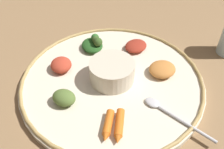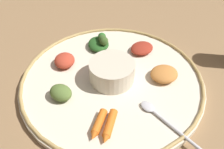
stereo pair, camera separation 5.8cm
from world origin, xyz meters
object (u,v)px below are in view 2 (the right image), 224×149
(spoon, at_px, (161,118))
(greens_pile, at_px, (101,42))
(center_bowl, at_px, (112,71))
(carrot_outer, at_px, (109,126))
(carrot_near_spoon, at_px, (98,124))

(spoon, relative_size, greens_pile, 2.12)
(center_bowl, bearing_deg, carrot_outer, -18.41)
(center_bowl, xyz_separation_m, carrot_near_spoon, (0.12, -0.06, -0.02))
(spoon, height_order, carrot_near_spoon, carrot_near_spoon)
(spoon, height_order, greens_pile, greens_pile)
(carrot_near_spoon, bearing_deg, greens_pile, 164.65)
(center_bowl, distance_m, greens_pile, 0.13)
(spoon, relative_size, carrot_outer, 2.09)
(carrot_near_spoon, height_order, carrot_outer, same)
(greens_pile, relative_size, carrot_outer, 0.99)
(carrot_outer, bearing_deg, center_bowl, 161.59)
(center_bowl, bearing_deg, carrot_near_spoon, -27.47)
(center_bowl, bearing_deg, greens_pile, 177.49)
(spoon, distance_m, greens_pile, 0.28)
(spoon, distance_m, carrot_outer, 0.11)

